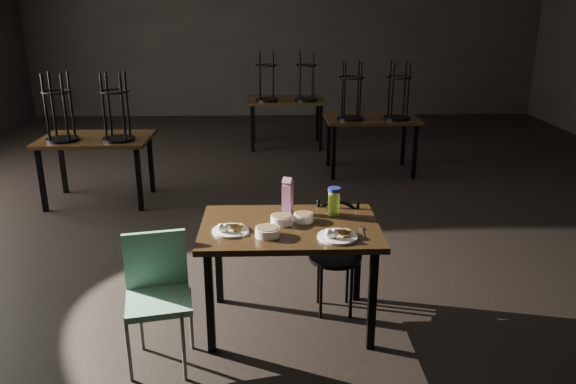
{
  "coord_description": "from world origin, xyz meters",
  "views": [
    {
      "loc": [
        -0.27,
        -5.29,
        2.17
      ],
      "look_at": [
        -0.15,
        -1.4,
        0.85
      ],
      "focal_mm": 35.0,
      "sensor_mm": 36.0,
      "label": 1
    }
  ],
  "objects_px": {
    "juice_carton": "(288,197)",
    "school_chair": "(158,288)",
    "main_table": "(290,236)",
    "water_bottle": "(334,201)",
    "bentwood_chair": "(336,247)"
  },
  "relations": [
    {
      "from": "water_bottle",
      "to": "bentwood_chair",
      "type": "relative_size",
      "value": 0.25
    },
    {
      "from": "water_bottle",
      "to": "bentwood_chair",
      "type": "xyz_separation_m",
      "value": [
        0.03,
        0.04,
        -0.37
      ]
    },
    {
      "from": "water_bottle",
      "to": "bentwood_chair",
      "type": "bearing_deg",
      "value": 55.21
    },
    {
      "from": "water_bottle",
      "to": "school_chair",
      "type": "relative_size",
      "value": 0.24
    },
    {
      "from": "bentwood_chair",
      "to": "school_chair",
      "type": "relative_size",
      "value": 0.97
    },
    {
      "from": "juice_carton",
      "to": "school_chair",
      "type": "relative_size",
      "value": 0.32
    },
    {
      "from": "school_chair",
      "to": "bentwood_chair",
      "type": "bearing_deg",
      "value": 16.02
    },
    {
      "from": "juice_carton",
      "to": "water_bottle",
      "type": "distance_m",
      "value": 0.33
    },
    {
      "from": "bentwood_chair",
      "to": "school_chair",
      "type": "bearing_deg",
      "value": -141.82
    },
    {
      "from": "main_table",
      "to": "water_bottle",
      "type": "xyz_separation_m",
      "value": [
        0.32,
        0.19,
        0.18
      ]
    },
    {
      "from": "main_table",
      "to": "water_bottle",
      "type": "distance_m",
      "value": 0.41
    },
    {
      "from": "juice_carton",
      "to": "bentwood_chair",
      "type": "relative_size",
      "value": 0.33
    },
    {
      "from": "main_table",
      "to": "bentwood_chair",
      "type": "bearing_deg",
      "value": 33.7
    },
    {
      "from": "bentwood_chair",
      "to": "main_table",
      "type": "bearing_deg",
      "value": -136.07
    },
    {
      "from": "main_table",
      "to": "water_bottle",
      "type": "bearing_deg",
      "value": 30.87
    }
  ]
}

